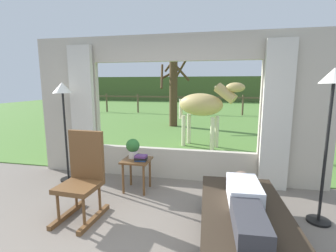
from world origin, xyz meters
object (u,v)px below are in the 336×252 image
floor_lamp_left (63,102)px  pasture_tree (173,89)px  recliner_sofa (243,224)px  rocking_chair (83,176)px  floor_lamp_right (332,100)px  side_table (137,165)px  horse (203,105)px  potted_plant (133,147)px  book_stack (141,158)px  reclining_person (245,200)px

floor_lamp_left → pasture_tree: pasture_tree is taller
recliner_sofa → floor_lamp_left: bearing=154.4°
recliner_sofa → rocking_chair: 2.03m
rocking_chair → floor_lamp_right: size_ratio=0.59×
recliner_sofa → rocking_chair: size_ratio=1.56×
side_table → pasture_tree: pasture_tree is taller
horse → recliner_sofa: bearing=30.0°
potted_plant → floor_lamp_right: bearing=-10.6°
side_table → horse: 3.19m
rocking_chair → horse: (1.27, 3.88, 0.61)m
rocking_chair → pasture_tree: pasture_tree is taller
book_stack → floor_lamp_right: floor_lamp_right is taller
rocking_chair → horse: size_ratio=0.62×
potted_plant → book_stack: size_ratio=1.48×
reclining_person → potted_plant: (-1.66, 1.17, 0.18)m
side_table → book_stack: bearing=-32.8°
recliner_sofa → book_stack: size_ratio=8.10×
horse → pasture_tree: (-1.42, 3.17, 0.35)m
rocking_chair → side_table: size_ratio=2.15×
recliner_sofa → book_stack: bearing=142.8°
floor_lamp_right → horse: 3.85m
rocking_chair → pasture_tree: (-0.15, 7.05, 0.96)m
pasture_tree → book_stack: bearing=-83.9°
reclining_person → pasture_tree: bearing=103.3°
recliner_sofa → rocking_chair: rocking_chair is taller
reclining_person → rocking_chair: rocking_chair is taller
reclining_person → pasture_tree: pasture_tree is taller
recliner_sofa → rocking_chair: bearing=171.8°
reclining_person → floor_lamp_right: bearing=31.8°
recliner_sofa → reclining_person: size_ratio=1.22×
side_table → potted_plant: potted_plant is taller
potted_plant → floor_lamp_left: 1.46m
recliner_sofa → reclining_person: reclining_person is taller
horse → book_stack: bearing=5.9°
potted_plant → floor_lamp_left: size_ratio=0.18×
potted_plant → book_stack: 0.25m
recliner_sofa → rocking_chair: (-2.00, 0.17, 0.33)m
reclining_person → pasture_tree: (-2.15, 7.27, 0.99)m
side_table → floor_lamp_left: (-1.35, 0.14, 0.98)m
reclining_person → horse: (-0.73, 4.10, 0.63)m
rocking_chair → floor_lamp_left: 1.64m
floor_lamp_left → recliner_sofa: bearing=-22.4°
potted_plant → horse: size_ratio=0.18×
side_table → book_stack: (0.09, -0.06, 0.14)m
side_table → potted_plant: size_ratio=1.63×
potted_plant → horse: bearing=72.5°
rocking_chair → potted_plant: (0.34, 0.95, 0.16)m
rocking_chair → potted_plant: bearing=73.3°
rocking_chair → book_stack: 0.98m
recliner_sofa → potted_plant: bearing=142.7°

